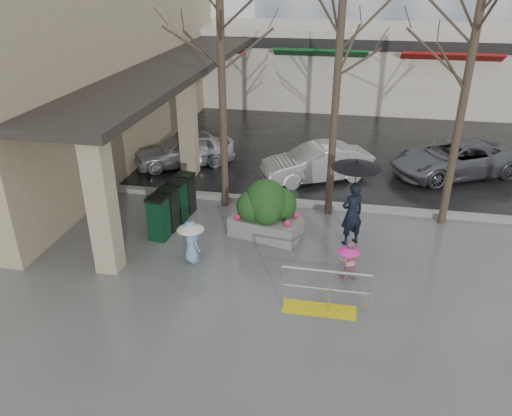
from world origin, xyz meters
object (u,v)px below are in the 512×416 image
(handrail, at_px, (323,296))
(tree_mideast, at_px, (472,51))
(car_c, at_px, (454,158))
(car_a, at_px, (184,149))
(car_b, at_px, (317,163))
(woman, at_px, (354,196))
(planter, at_px, (266,210))
(tree_west, at_px, (221,35))
(tree_midwest, at_px, (341,32))
(news_boxes, at_px, (173,205))
(child_pink, at_px, (348,257))
(child_blue, at_px, (191,237))

(handrail, relative_size, tree_mideast, 0.29)
(tree_mideast, height_order, car_c, tree_mideast)
(car_a, relative_size, car_b, 0.97)
(tree_mideast, height_order, woman, tree_mideast)
(woman, relative_size, car_a, 0.65)
(planter, bearing_deg, tree_west, 132.86)
(tree_west, distance_m, tree_mideast, 6.50)
(woman, xyz_separation_m, car_c, (3.49, 5.66, -0.79))
(tree_midwest, height_order, woman, tree_midwest)
(handrail, height_order, tree_mideast, tree_mideast)
(tree_west, distance_m, car_a, 5.91)
(news_boxes, distance_m, car_c, 10.15)
(tree_midwest, distance_m, car_c, 7.36)
(tree_midwest, height_order, car_b, tree_midwest)
(child_pink, xyz_separation_m, news_boxes, (-5.00, 1.83, 0.06))
(handrail, bearing_deg, car_a, 125.86)
(tree_west, height_order, car_c, tree_west)
(tree_west, relative_size, tree_midwest, 0.97)
(woman, height_order, car_c, woman)
(handrail, relative_size, car_b, 0.50)
(tree_mideast, bearing_deg, child_pink, -127.89)
(handrail, height_order, child_pink, handrail)
(car_a, relative_size, car_c, 0.82)
(child_pink, relative_size, car_a, 0.27)
(tree_midwest, bearing_deg, car_c, 43.36)
(tree_mideast, xyz_separation_m, car_b, (-3.88, 2.58, -4.23))
(child_pink, bearing_deg, woman, -104.31)
(handrail, distance_m, car_a, 9.74)
(woman, xyz_separation_m, child_blue, (-3.91, -1.68, -0.73))
(tree_mideast, bearing_deg, car_b, 146.34)
(handrail, distance_m, car_b, 7.42)
(tree_mideast, bearing_deg, woman, -146.71)
(news_boxes, bearing_deg, tree_midwest, 26.59)
(woman, bearing_deg, car_b, -107.35)
(tree_mideast, distance_m, car_c, 5.85)
(car_b, bearing_deg, child_pink, -15.20)
(car_c, bearing_deg, planter, -72.17)
(car_a, height_order, car_b, same)
(car_a, distance_m, car_b, 5.00)
(handrail, distance_m, tree_mideast, 7.28)
(tree_mideast, xyz_separation_m, planter, (-4.91, -1.71, -4.06))
(tree_mideast, bearing_deg, tree_midwest, 180.00)
(handrail, bearing_deg, planter, 119.84)
(planter, distance_m, car_b, 4.42)
(child_pink, xyz_separation_m, planter, (-2.26, 1.69, 0.23))
(woman, distance_m, planter, 2.38)
(tree_midwest, bearing_deg, handrail, -88.09)
(planter, bearing_deg, tree_midwest, 46.72)
(handrail, relative_size, car_c, 0.42)
(tree_west, bearing_deg, woman, -23.88)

